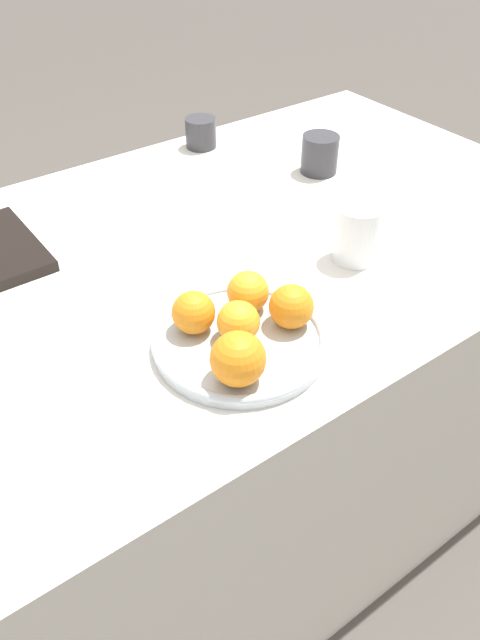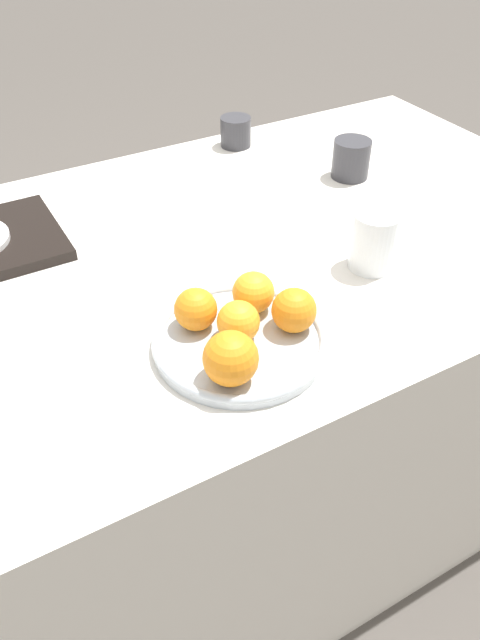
# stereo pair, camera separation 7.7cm
# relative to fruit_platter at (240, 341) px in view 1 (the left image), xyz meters

# --- Properties ---
(ground_plane) EXTENTS (12.00, 12.00, 0.00)m
(ground_plane) POSITION_rel_fruit_platter_xyz_m (0.11, 0.25, -0.76)
(ground_plane) COLOR #4C4742
(table) EXTENTS (1.53, 0.87, 0.75)m
(table) POSITION_rel_fruit_platter_xyz_m (0.11, 0.25, -0.38)
(table) COLOR silver
(table) RESTS_ON ground_plane
(fruit_platter) EXTENTS (0.26, 0.26, 0.02)m
(fruit_platter) POSITION_rel_fruit_platter_xyz_m (0.00, 0.00, 0.00)
(fruit_platter) COLOR #B2BCC6
(fruit_platter) RESTS_ON table
(orange_0) EXTENTS (0.06, 0.06, 0.06)m
(orange_0) POSITION_rel_fruit_platter_xyz_m (-0.04, 0.06, 0.04)
(orange_0) COLOR orange
(orange_0) RESTS_ON fruit_platter
(orange_1) EXTENTS (0.07, 0.07, 0.07)m
(orange_1) POSITION_rel_fruit_platter_xyz_m (0.08, -0.02, 0.04)
(orange_1) COLOR orange
(orange_1) RESTS_ON fruit_platter
(orange_2) EXTENTS (0.06, 0.06, 0.06)m
(orange_2) POSITION_rel_fruit_platter_xyz_m (-0.00, 0.00, 0.03)
(orange_2) COLOR orange
(orange_2) RESTS_ON fruit_platter
(orange_3) EXTENTS (0.07, 0.07, 0.07)m
(orange_3) POSITION_rel_fruit_platter_xyz_m (-0.05, -0.07, 0.04)
(orange_3) COLOR orange
(orange_3) RESTS_ON fruit_platter
(orange_4) EXTENTS (0.06, 0.06, 0.06)m
(orange_4) POSITION_rel_fruit_platter_xyz_m (0.05, 0.05, 0.04)
(orange_4) COLOR orange
(orange_4) RESTS_ON fruit_platter
(water_glass) EXTENTS (0.08, 0.08, 0.10)m
(water_glass) POSITION_rel_fruit_platter_xyz_m (0.30, 0.07, 0.04)
(water_glass) COLOR silver
(water_glass) RESTS_ON table
(cup_0) EXTENTS (0.08, 0.08, 0.08)m
(cup_0) POSITION_rel_fruit_platter_xyz_m (0.47, 0.36, 0.03)
(cup_0) COLOR #333338
(cup_0) RESTS_ON table
(cup_1) EXTENTS (0.07, 0.07, 0.07)m
(cup_1) POSITION_rel_fruit_platter_xyz_m (0.34, 0.62, 0.02)
(cup_1) COLOR #333338
(cup_1) RESTS_ON table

